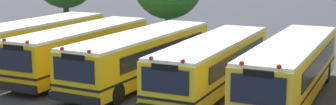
{
  "coord_description": "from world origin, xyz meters",
  "views": [
    {
      "loc": [
        8.35,
        -21.6,
        6.29
      ],
      "look_at": [
        -2.4,
        0.0,
        1.6
      ],
      "focal_mm": 52.65,
      "sensor_mm": 36.0,
      "label": 1
    }
  ],
  "objects_px": {
    "school_bus_0": "(34,42)",
    "school_bus_1": "(82,48)",
    "school_bus_3": "(213,63)",
    "school_bus_2": "(142,55)",
    "school_bus_4": "(291,68)"
  },
  "relations": [
    {
      "from": "school_bus_0",
      "to": "school_bus_1",
      "type": "xyz_separation_m",
      "value": [
        3.73,
        -0.4,
        -0.03
      ]
    },
    {
      "from": "school_bus_2",
      "to": "school_bus_3",
      "type": "bearing_deg",
      "value": -178.36
    },
    {
      "from": "school_bus_0",
      "to": "school_bus_2",
      "type": "xyz_separation_m",
      "value": [
        7.43,
        -0.4,
        -0.06
      ]
    },
    {
      "from": "school_bus_2",
      "to": "school_bus_3",
      "type": "xyz_separation_m",
      "value": [
        3.87,
        0.05,
        -0.03
      ]
    },
    {
      "from": "school_bus_0",
      "to": "school_bus_3",
      "type": "relative_size",
      "value": 1.01
    },
    {
      "from": "school_bus_1",
      "to": "school_bus_3",
      "type": "relative_size",
      "value": 0.97
    },
    {
      "from": "school_bus_2",
      "to": "school_bus_3",
      "type": "height_order",
      "value": "school_bus_2"
    },
    {
      "from": "school_bus_0",
      "to": "school_bus_4",
      "type": "bearing_deg",
      "value": 178.17
    },
    {
      "from": "school_bus_1",
      "to": "school_bus_2",
      "type": "xyz_separation_m",
      "value": [
        3.7,
        0.0,
        -0.03
      ]
    },
    {
      "from": "school_bus_2",
      "to": "school_bus_4",
      "type": "xyz_separation_m",
      "value": [
        7.54,
        0.16,
        0.07
      ]
    },
    {
      "from": "school_bus_1",
      "to": "school_bus_4",
      "type": "distance_m",
      "value": 11.24
    },
    {
      "from": "school_bus_1",
      "to": "school_bus_3",
      "type": "height_order",
      "value": "school_bus_1"
    },
    {
      "from": "school_bus_0",
      "to": "school_bus_1",
      "type": "bearing_deg",
      "value": 172.95
    },
    {
      "from": "school_bus_1",
      "to": "school_bus_4",
      "type": "bearing_deg",
      "value": 179.45
    },
    {
      "from": "school_bus_0",
      "to": "school_bus_3",
      "type": "height_order",
      "value": "school_bus_0"
    }
  ]
}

